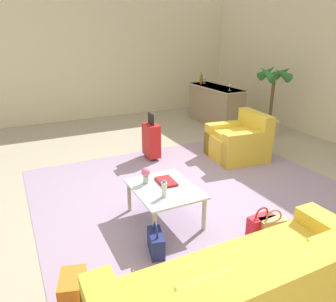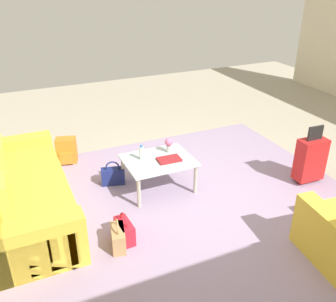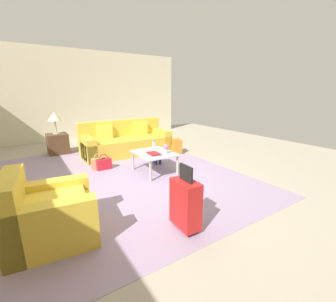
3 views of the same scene
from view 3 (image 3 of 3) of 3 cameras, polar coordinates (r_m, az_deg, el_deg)
ground_plane at (r=4.32m, az=-6.57°, el=-8.18°), size 12.00×12.00×0.00m
wall_right at (r=8.81m, az=-22.20°, el=12.95°), size 0.12×8.00×3.10m
area_rug at (r=4.76m, az=-12.00°, el=-6.14°), size 5.20×4.40×0.01m
couch at (r=6.39m, az=-10.70°, el=2.13°), size 0.97×2.37×0.90m
armchair at (r=3.03m, az=-28.57°, el=-14.48°), size 0.97×1.00×0.84m
coffee_table at (r=4.75m, az=-3.48°, el=-1.03°), size 0.91×0.73×0.44m
water_bottle at (r=4.93m, az=-3.65°, el=1.39°), size 0.06×0.06×0.20m
coffee_table_book at (r=4.59m, az=-3.62°, el=-0.64°), size 0.32×0.21×0.03m
flower_vase at (r=4.59m, az=-0.53°, el=0.79°), size 0.11×0.11×0.21m
side_table at (r=6.96m, az=-26.18°, el=1.68°), size 0.53×0.53×0.56m
table_lamp at (r=6.85m, az=-26.89°, el=7.69°), size 0.34×0.34×0.59m
suitcase_red at (r=2.84m, az=4.44°, el=-13.08°), size 0.41×0.23×0.85m
handbag_red at (r=5.19m, az=-15.96°, el=-3.16°), size 0.16×0.33×0.36m
handbag_navy at (r=5.44m, az=-2.91°, el=-1.74°), size 0.34×0.21×0.36m
handbag_tan at (r=5.26m, az=-17.18°, el=-3.01°), size 0.21×0.34×0.36m
backpack_orange at (r=6.29m, az=2.26°, el=1.14°), size 0.35×0.31×0.40m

